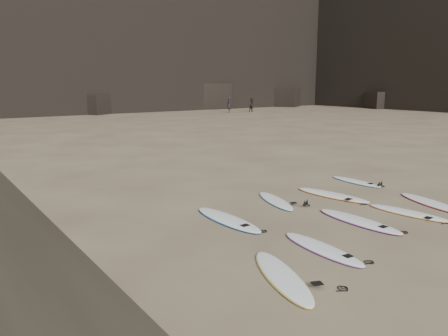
% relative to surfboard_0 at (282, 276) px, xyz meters
% --- Properties ---
extents(ground, '(240.00, 240.00, 0.00)m').
position_rel_surfboard_0_xyz_m(ground, '(4.23, 1.13, -0.05)').
color(ground, '#897559').
rests_on(ground, ground).
extents(surfboard_0, '(1.50, 2.64, 0.09)m').
position_rel_surfboard_0_xyz_m(surfboard_0, '(0.00, 0.00, 0.00)').
color(surfboard_0, white).
rests_on(surfboard_0, ground).
extents(surfboard_1, '(0.76, 2.51, 0.09)m').
position_rel_surfboard_0_xyz_m(surfboard_1, '(1.75, 0.55, -0.00)').
color(surfboard_1, white).
rests_on(surfboard_1, ground).
extents(surfboard_2, '(0.70, 2.74, 0.10)m').
position_rel_surfboard_0_xyz_m(surfboard_2, '(4.10, 1.35, 0.00)').
color(surfboard_2, white).
rests_on(surfboard_2, ground).
extents(surfboard_3, '(0.88, 2.48, 0.09)m').
position_rel_surfboard_0_xyz_m(surfboard_3, '(5.94, 1.01, -0.00)').
color(surfboard_3, white).
rests_on(surfboard_3, ground).
extents(surfboard_4, '(1.39, 2.72, 0.10)m').
position_rel_surfboard_0_xyz_m(surfboard_4, '(7.47, 1.16, 0.00)').
color(surfboard_4, white).
rests_on(surfboard_4, ground).
extents(surfboard_5, '(0.68, 2.80, 0.10)m').
position_rel_surfboard_0_xyz_m(surfboard_5, '(1.24, 3.54, 0.00)').
color(surfboard_5, white).
rests_on(surfboard_5, ground).
extents(surfboard_6, '(1.26, 2.40, 0.08)m').
position_rel_surfboard_0_xyz_m(surfboard_6, '(3.65, 4.24, -0.00)').
color(surfboard_6, white).
rests_on(surfboard_6, ground).
extents(surfboard_7, '(1.05, 2.83, 0.10)m').
position_rel_surfboard_0_xyz_m(surfboard_7, '(5.69, 3.66, 0.00)').
color(surfboard_7, white).
rests_on(surfboard_7, ground).
extents(surfboard_8, '(0.64, 2.32, 0.08)m').
position_rel_surfboard_0_xyz_m(surfboard_8, '(8.03, 4.51, -0.01)').
color(surfboard_8, white).
rests_on(surfboard_8, ground).
extents(person_a, '(0.72, 0.83, 1.92)m').
position_rel_surfboard_0_xyz_m(person_a, '(27.14, 39.12, 0.91)').
color(person_a, black).
rests_on(person_a, ground).
extents(person_b, '(0.94, 0.79, 1.71)m').
position_rel_surfboard_0_xyz_m(person_b, '(30.16, 38.19, 0.81)').
color(person_b, black).
rests_on(person_b, ground).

